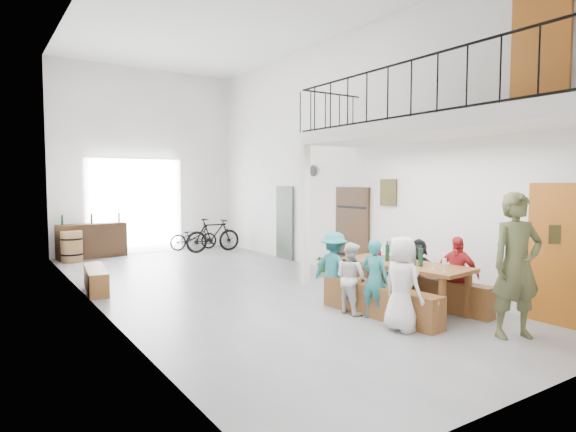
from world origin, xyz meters
TOP-DOWN VIEW (x-y plane):
  - floor at (0.00, 0.00)m, footprint 12.00×12.00m
  - room_walls at (0.00, 0.00)m, footprint 12.00×12.00m
  - gateway_portal at (-0.40, 5.94)m, footprint 2.80×0.08m
  - right_wall_decor at (2.70, -1.87)m, footprint 0.07×8.28m
  - balcony at (1.98, -3.13)m, footprint 1.52×5.62m
  - tasting_table at (1.42, -3.06)m, footprint 1.18×2.28m
  - bench_inner at (0.82, -3.13)m, footprint 0.54×2.20m
  - bench_wall at (1.96, -3.15)m, footprint 0.57×2.22m
  - tableware at (1.41, -3.14)m, footprint 0.52×1.59m
  - side_bench at (-2.50, 1.24)m, footprint 0.53×1.62m
  - oak_barrel at (-2.29, 5.20)m, footprint 0.56×0.56m
  - serving_counter at (-1.70, 5.65)m, footprint 1.86×0.69m
  - counter_bottles at (-1.69, 5.64)m, footprint 1.58×0.16m
  - guest_left_a at (0.60, -3.81)m, footprint 0.43×0.66m
  - guest_left_b at (0.70, -3.15)m, footprint 0.42×0.52m
  - guest_left_c at (0.61, -2.70)m, footprint 0.47×0.58m
  - guest_left_d at (0.70, -2.16)m, footprint 0.67×0.91m
  - guest_right_a at (2.05, -3.61)m, footprint 0.50×0.79m
  - guest_right_b at (1.97, -2.87)m, footprint 0.59×1.10m
  - guest_right_c at (2.07, -2.27)m, footprint 0.50×0.62m
  - host_standing at (1.66, -4.87)m, footprint 0.85×0.72m
  - potted_plant at (2.45, 0.46)m, footprint 0.48×0.44m
  - bicycle_near at (1.30, 5.60)m, footprint 1.54×0.62m
  - bicycle_far at (1.60, 4.80)m, footprint 1.73×0.57m

SIDE VIEW (x-z plane):
  - floor at x=0.00m, z-range 0.00..0.00m
  - potted_plant at x=2.45m, z-range 0.00..0.44m
  - side_bench at x=-2.50m, z-range 0.00..0.45m
  - bench_inner at x=0.82m, z-range 0.00..0.50m
  - bench_wall at x=1.96m, z-range 0.00..0.51m
  - bicycle_near at x=1.30m, z-range 0.00..0.79m
  - oak_barrel at x=-2.29m, z-range 0.00..0.82m
  - serving_counter at x=-1.70m, z-range 0.00..0.96m
  - bicycle_far at x=1.60m, z-range 0.00..1.02m
  - guest_right_c at x=2.07m, z-range 0.00..1.10m
  - guest_right_b at x=1.97m, z-range 0.00..1.13m
  - guest_left_c at x=0.61m, z-range 0.00..1.15m
  - guest_left_b at x=0.70m, z-range 0.00..1.24m
  - guest_right_a at x=2.05m, z-range 0.00..1.24m
  - guest_left_d at x=0.70m, z-range 0.00..1.26m
  - guest_left_a at x=0.60m, z-range 0.00..1.35m
  - tasting_table at x=1.42m, z-range 0.31..1.10m
  - tableware at x=1.41m, z-range 0.76..1.11m
  - host_standing at x=1.66m, z-range 0.00..1.98m
  - counter_bottles at x=-1.69m, z-range 0.96..1.24m
  - gateway_portal at x=-0.40m, z-range 0.00..2.80m
  - right_wall_decor at x=2.70m, z-range -0.80..4.28m
  - balcony at x=1.98m, z-range 0.97..4.96m
  - room_walls at x=0.00m, z-range -2.45..9.55m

